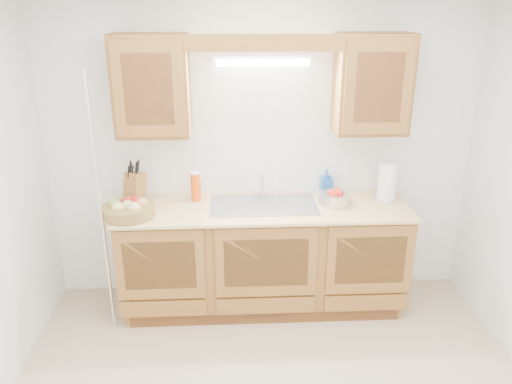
{
  "coord_description": "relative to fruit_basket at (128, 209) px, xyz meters",
  "views": [
    {
      "loc": [
        -0.25,
        -2.44,
        2.4
      ],
      "look_at": [
        -0.08,
        0.85,
        1.15
      ],
      "focal_mm": 35.0,
      "sensor_mm": 36.0,
      "label": 1
    }
  ],
  "objects": [
    {
      "name": "room",
      "position": [
        1.03,
        -1.06,
        0.3
      ],
      "size": [
        3.52,
        3.5,
        2.5
      ],
      "color": "tan",
      "rests_on": "ground"
    },
    {
      "name": "base_cabinets",
      "position": [
        1.03,
        0.14,
        -0.51
      ],
      "size": [
        2.2,
        0.6,
        0.86
      ],
      "primitive_type": "cube",
      "color": "olive",
      "rests_on": "ground"
    },
    {
      "name": "countertop",
      "position": [
        1.03,
        0.13,
        -0.07
      ],
      "size": [
        2.3,
        0.63,
        0.04
      ],
      "primitive_type": "cube",
      "color": "tan",
      "rests_on": "base_cabinets"
    },
    {
      "name": "upper_cabinet_left",
      "position": [
        0.2,
        0.28,
        0.87
      ],
      "size": [
        0.55,
        0.33,
        0.75
      ],
      "primitive_type": "cube",
      "color": "olive",
      "rests_on": "room"
    },
    {
      "name": "upper_cabinet_right",
      "position": [
        1.86,
        0.28,
        0.87
      ],
      "size": [
        0.55,
        0.33,
        0.75
      ],
      "primitive_type": "cube",
      "color": "olive",
      "rests_on": "room"
    },
    {
      "name": "valance",
      "position": [
        1.03,
        0.13,
        1.19
      ],
      "size": [
        2.2,
        0.05,
        0.12
      ],
      "primitive_type": "cube",
      "color": "olive",
      "rests_on": "room"
    },
    {
      "name": "fluorescent_fixture",
      "position": [
        1.03,
        0.36,
        1.04
      ],
      "size": [
        0.76,
        0.08,
        0.08
      ],
      "color": "white",
      "rests_on": "room"
    },
    {
      "name": "sink",
      "position": [
        1.03,
        0.15,
        -0.13
      ],
      "size": [
        0.84,
        0.46,
        0.36
      ],
      "color": "#9E9EA3",
      "rests_on": "countertop"
    },
    {
      "name": "wire_shelf_pole",
      "position": [
        -0.17,
        -0.12,
        0.05
      ],
      "size": [
        0.03,
        0.03,
        2.0
      ],
      "primitive_type": "cylinder",
      "color": "silver",
      "rests_on": "ground"
    },
    {
      "name": "outlet_plate",
      "position": [
        1.98,
        0.44,
        0.2
      ],
      "size": [
        0.08,
        0.01,
        0.12
      ],
      "primitive_type": "cube",
      "color": "white",
      "rests_on": "room"
    },
    {
      "name": "fruit_basket",
      "position": [
        0.0,
        0.0,
        0.0
      ],
      "size": [
        0.45,
        0.45,
        0.12
      ],
      "rotation": [
        0.0,
        0.0,
        -0.14
      ],
      "color": "olive",
      "rests_on": "countertop"
    },
    {
      "name": "knife_block",
      "position": [
        0.0,
        0.3,
        0.07
      ],
      "size": [
        0.19,
        0.23,
        0.34
      ],
      "rotation": [
        0.0,
        0.0,
        -0.42
      ],
      "color": "olive",
      "rests_on": "countertop"
    },
    {
      "name": "orange_canister",
      "position": [
        0.49,
        0.29,
        0.07
      ],
      "size": [
        0.1,
        0.1,
        0.24
      ],
      "rotation": [
        0.0,
        0.0,
        0.3
      ],
      "color": "#EE510D",
      "rests_on": "countertop"
    },
    {
      "name": "soap_bottle",
      "position": [
        1.57,
        0.38,
        0.05
      ],
      "size": [
        0.1,
        0.1,
        0.21
      ],
      "primitive_type": "imported",
      "rotation": [
        0.0,
        0.0,
        -0.0
      ],
      "color": "#2358B2",
      "rests_on": "countertop"
    },
    {
      "name": "sponge",
      "position": [
        1.63,
        0.38,
        -0.05
      ],
      "size": [
        0.1,
        0.07,
        0.02
      ],
      "rotation": [
        0.0,
        0.0,
        0.1
      ],
      "color": "#CC333F",
      "rests_on": "countertop"
    },
    {
      "name": "paper_towel",
      "position": [
        2.03,
        0.22,
        0.1
      ],
      "size": [
        0.19,
        0.19,
        0.38
      ],
      "rotation": [
        0.0,
        0.0,
        0.38
      ],
      "color": "silver",
      "rests_on": "countertop"
    },
    {
      "name": "apple_bowl",
      "position": [
        1.59,
        0.15,
        0.0
      ],
      "size": [
        0.3,
        0.3,
        0.13
      ],
      "rotation": [
        0.0,
        0.0,
        -0.28
      ],
      "color": "silver",
      "rests_on": "countertop"
    }
  ]
}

